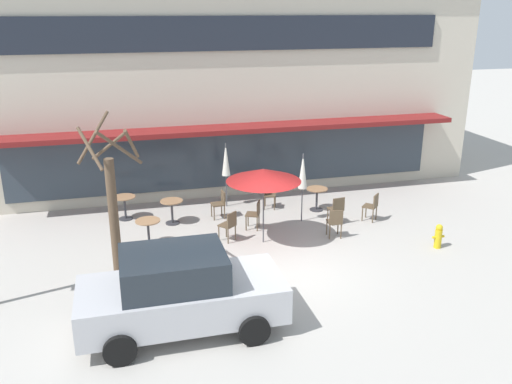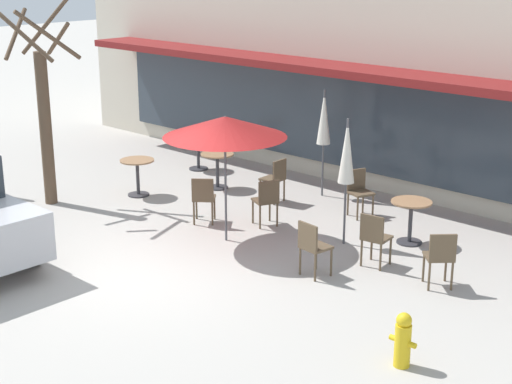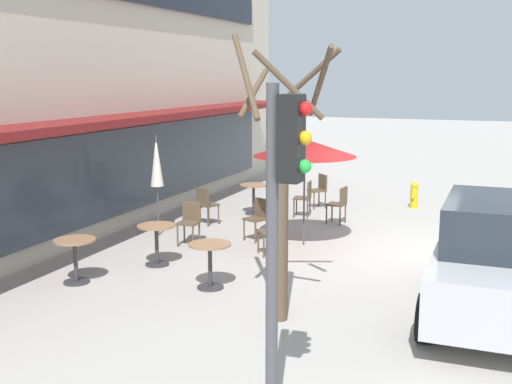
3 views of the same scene
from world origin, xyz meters
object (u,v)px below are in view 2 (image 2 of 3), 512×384
cafe_table_near_wall (217,165)px  cafe_table_mid_patio (137,171)px  patio_umbrella_corner_open (225,127)px  patio_umbrella_green_folded (347,152)px  patio_umbrella_cream_folded (324,118)px  cafe_chair_4 (359,189)px  cafe_chair_2 (203,196)px  cafe_chair_5 (275,177)px  cafe_table_streetside (411,215)px  cafe_table_by_tree (198,148)px  cafe_chair_0 (375,236)px  cafe_chair_1 (440,255)px  street_tree (44,111)px  fire_hydrant (403,340)px  cafe_chair_6 (267,199)px  cafe_chair_3 (312,245)px

cafe_table_near_wall → cafe_table_mid_patio: (-0.82, -1.48, 0.00)m
cafe_table_near_wall → patio_umbrella_corner_open: 3.51m
cafe_table_mid_patio → patio_umbrella_green_folded: bearing=7.7°
patio_umbrella_cream_folded → cafe_chair_4: 1.78m
cafe_chair_2 → cafe_chair_4: same height
patio_umbrella_green_folded → cafe_chair_5: (-2.43, 0.94, -1.10)m
patio_umbrella_corner_open → cafe_table_streetside: bearing=40.7°
cafe_table_by_tree → cafe_chair_4: cafe_chair_4 is taller
cafe_table_near_wall → patio_umbrella_cream_folded: (1.96, 1.10, 1.11)m
cafe_table_mid_patio → cafe_chair_0: 5.77m
cafe_chair_1 → cafe_table_mid_patio: bearing=-179.0°
street_tree → cafe_chair_0: bearing=14.1°
cafe_chair_4 → cafe_chair_5: bearing=-164.9°
cafe_chair_1 → patio_umbrella_corner_open: bearing=-168.9°
patio_umbrella_corner_open → cafe_chair_1: bearing=11.1°
patio_umbrella_cream_folded → cafe_chair_0: bearing=-39.2°
cafe_chair_1 → cafe_chair_5: size_ratio=1.00×
patio_umbrella_green_folded → patio_umbrella_corner_open: size_ratio=1.00×
cafe_chair_5 → street_tree: size_ratio=0.22×
cafe_chair_0 → fire_hydrant: bearing=-48.8°
cafe_chair_6 → fire_hydrant: size_ratio=1.26×
cafe_table_near_wall → cafe_chair_1: 6.28m
patio_umbrella_cream_folded → cafe_chair_5: bearing=-112.6°
cafe_chair_6 → cafe_chair_1: bearing=-4.3°
cafe_table_near_wall → patio_umbrella_green_folded: 4.21m
patio_umbrella_cream_folded → cafe_chair_5: size_ratio=2.47×
cafe_chair_1 → street_tree: size_ratio=0.22×
cafe_chair_0 → cafe_chair_2: 3.52m
cafe_table_mid_patio → patio_umbrella_cream_folded: patio_umbrella_cream_folded is taller
cafe_table_mid_patio → cafe_chair_1: bearing=1.0°
cafe_table_near_wall → patio_umbrella_cream_folded: bearing=29.4°
patio_umbrella_cream_folded → cafe_chair_0: size_ratio=2.47×
patio_umbrella_cream_folded → patio_umbrella_corner_open: (0.41, -3.20, 0.39)m
cafe_table_by_tree → cafe_chair_1: size_ratio=0.85×
cafe_table_near_wall → cafe_chair_2: size_ratio=0.85×
cafe_table_streetside → patio_umbrella_green_folded: patio_umbrella_green_folded is taller
patio_umbrella_corner_open → patio_umbrella_green_folded: bearing=38.4°
street_tree → cafe_chair_4: bearing=35.8°
cafe_table_mid_patio → patio_umbrella_green_folded: 4.97m
cafe_table_mid_patio → cafe_chair_1: cafe_chair_1 is taller
cafe_table_streetside → cafe_chair_6: 2.61m
patio_umbrella_green_folded → cafe_chair_4: size_ratio=2.47×
cafe_chair_5 → fire_hydrant: (5.47, -3.81, -0.17)m
cafe_chair_2 → cafe_chair_3: 3.08m
street_tree → fire_hydrant: street_tree is taller
cafe_chair_2 → patio_umbrella_cream_folded: bearing=79.8°
cafe_table_mid_patio → cafe_table_near_wall: bearing=60.9°
cafe_chair_2 → cafe_chair_5: 1.87m
cafe_table_streetside → cafe_chair_1: 1.90m
cafe_chair_3 → cafe_table_streetside: bearing=82.4°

